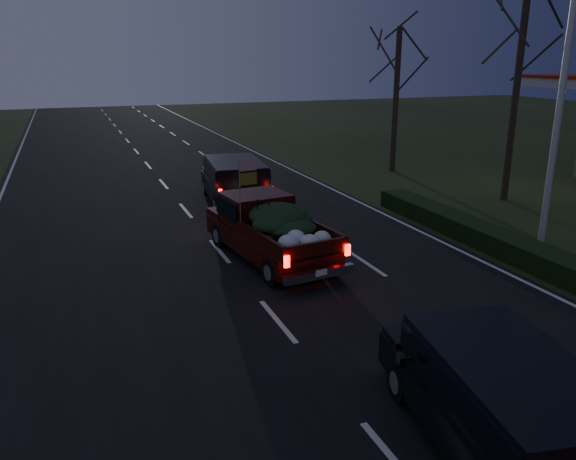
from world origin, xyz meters
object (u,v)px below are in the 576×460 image
object	(u,v)px
pickup_truck	(269,226)
rear_suv	(506,398)
light_pole	(566,61)
lead_suv	(235,177)

from	to	relation	value
pickup_truck	rear_suv	distance (m)	9.20
light_pole	pickup_truck	distance (m)	9.62
light_pole	pickup_truck	bearing A→B (deg)	167.23
pickup_truck	lead_suv	xyz separation A→B (m)	(0.87, 6.47, 0.08)
light_pole	pickup_truck	world-z (taller)	light_pole
pickup_truck	lead_suv	world-z (taller)	pickup_truck
light_pole	pickup_truck	xyz separation A→B (m)	(-8.30, 1.88, -4.49)
pickup_truck	rear_suv	world-z (taller)	pickup_truck
light_pole	lead_suv	world-z (taller)	light_pole
light_pole	lead_suv	bearing A→B (deg)	131.66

